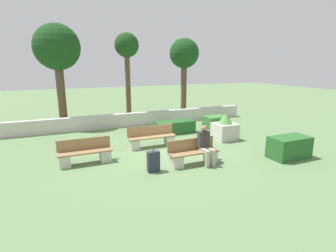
{
  "coord_description": "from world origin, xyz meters",
  "views": [
    {
      "loc": [
        -4.05,
        -8.91,
        3.33
      ],
      "look_at": [
        0.03,
        0.5,
        0.9
      ],
      "focal_mm": 28.0,
      "sensor_mm": 36.0,
      "label": 1
    }
  ],
  "objects_px": {
    "person_seated_man": "(205,143)",
    "tree_leftmost": "(57,49)",
    "bench_right_side": "(85,154)",
    "tree_center_left": "(127,50)",
    "bench_left_side": "(152,139)",
    "suitcase": "(153,162)",
    "bench_front": "(193,155)",
    "planter_corner_left": "(225,128)",
    "tree_center_right": "(184,56)"
  },
  "relations": [
    {
      "from": "bench_front",
      "to": "planter_corner_left",
      "type": "xyz_separation_m",
      "value": [
        2.75,
        2.08,
        0.19
      ]
    },
    {
      "from": "bench_left_side",
      "to": "bench_right_side",
      "type": "distance_m",
      "value": 2.88
    },
    {
      "from": "bench_front",
      "to": "tree_center_right",
      "type": "xyz_separation_m",
      "value": [
        3.49,
        7.7,
        3.51
      ]
    },
    {
      "from": "bench_left_side",
      "to": "tree_center_right",
      "type": "bearing_deg",
      "value": 63.23
    },
    {
      "from": "suitcase",
      "to": "person_seated_man",
      "type": "bearing_deg",
      "value": -1.46
    },
    {
      "from": "bench_front",
      "to": "tree_leftmost",
      "type": "bearing_deg",
      "value": 115.75
    },
    {
      "from": "person_seated_man",
      "to": "bench_front",
      "type": "bearing_deg",
      "value": 159.41
    },
    {
      "from": "bench_front",
      "to": "person_seated_man",
      "type": "bearing_deg",
      "value": -20.59
    },
    {
      "from": "person_seated_man",
      "to": "tree_center_left",
      "type": "distance_m",
      "value": 8.42
    },
    {
      "from": "planter_corner_left",
      "to": "bench_right_side",
      "type": "bearing_deg",
      "value": -174.66
    },
    {
      "from": "planter_corner_left",
      "to": "tree_leftmost",
      "type": "distance_m",
      "value": 9.49
    },
    {
      "from": "person_seated_man",
      "to": "suitcase",
      "type": "distance_m",
      "value": 1.9
    },
    {
      "from": "planter_corner_left",
      "to": "suitcase",
      "type": "height_order",
      "value": "planter_corner_left"
    },
    {
      "from": "tree_leftmost",
      "to": "tree_center_left",
      "type": "xyz_separation_m",
      "value": [
        3.62,
        -0.36,
        0.01
      ]
    },
    {
      "from": "bench_left_side",
      "to": "suitcase",
      "type": "relative_size",
      "value": 2.27
    },
    {
      "from": "tree_center_right",
      "to": "tree_leftmost",
      "type": "bearing_deg",
      "value": 178.34
    },
    {
      "from": "bench_left_side",
      "to": "bench_right_side",
      "type": "bearing_deg",
      "value": -151.37
    },
    {
      "from": "suitcase",
      "to": "tree_leftmost",
      "type": "bearing_deg",
      "value": 106.21
    },
    {
      "from": "bench_front",
      "to": "bench_right_side",
      "type": "distance_m",
      "value": 3.7
    },
    {
      "from": "tree_leftmost",
      "to": "tree_center_right",
      "type": "xyz_separation_m",
      "value": [
        7.31,
        -0.21,
        -0.25
      ]
    },
    {
      "from": "person_seated_man",
      "to": "planter_corner_left",
      "type": "xyz_separation_m",
      "value": [
        2.38,
        2.21,
        -0.21
      ]
    },
    {
      "from": "person_seated_man",
      "to": "bench_right_side",
      "type": "bearing_deg",
      "value": 156.37
    },
    {
      "from": "bench_right_side",
      "to": "tree_leftmost",
      "type": "height_order",
      "value": "tree_leftmost"
    },
    {
      "from": "bench_right_side",
      "to": "tree_leftmost",
      "type": "bearing_deg",
      "value": 103.41
    },
    {
      "from": "bench_right_side",
      "to": "tree_center_left",
      "type": "relative_size",
      "value": 0.35
    },
    {
      "from": "person_seated_man",
      "to": "planter_corner_left",
      "type": "relative_size",
      "value": 1.09
    },
    {
      "from": "suitcase",
      "to": "tree_leftmost",
      "type": "xyz_separation_m",
      "value": [
        -2.33,
        8.01,
        3.75
      ]
    },
    {
      "from": "person_seated_man",
      "to": "tree_leftmost",
      "type": "distance_m",
      "value": 9.68
    },
    {
      "from": "bench_front",
      "to": "suitcase",
      "type": "relative_size",
      "value": 2.01
    },
    {
      "from": "person_seated_man",
      "to": "suitcase",
      "type": "height_order",
      "value": "person_seated_man"
    },
    {
      "from": "tree_leftmost",
      "to": "tree_center_right",
      "type": "relative_size",
      "value": 1.1
    },
    {
      "from": "tree_leftmost",
      "to": "tree_center_left",
      "type": "distance_m",
      "value": 3.64
    },
    {
      "from": "bench_right_side",
      "to": "planter_corner_left",
      "type": "bearing_deg",
      "value": 14.85
    },
    {
      "from": "bench_right_side",
      "to": "person_seated_man",
      "type": "bearing_deg",
      "value": -14.12
    },
    {
      "from": "bench_front",
      "to": "bench_left_side",
      "type": "distance_m",
      "value": 2.46
    },
    {
      "from": "tree_leftmost",
      "to": "tree_center_right",
      "type": "height_order",
      "value": "tree_leftmost"
    },
    {
      "from": "bench_front",
      "to": "suitcase",
      "type": "xyz_separation_m",
      "value": [
        -1.49,
        -0.09,
        0.02
      ]
    },
    {
      "from": "suitcase",
      "to": "tree_leftmost",
      "type": "height_order",
      "value": "tree_leftmost"
    },
    {
      "from": "bench_left_side",
      "to": "tree_center_right",
      "type": "relative_size",
      "value": 0.4
    },
    {
      "from": "bench_right_side",
      "to": "tree_center_left",
      "type": "xyz_separation_m",
      "value": [
        3.19,
        6.06,
        3.77
      ]
    },
    {
      "from": "bench_right_side",
      "to": "planter_corner_left",
      "type": "xyz_separation_m",
      "value": [
        6.13,
        0.57,
        0.19
      ]
    },
    {
      "from": "bench_left_side",
      "to": "tree_center_right",
      "type": "height_order",
      "value": "tree_center_right"
    },
    {
      "from": "bench_right_side",
      "to": "person_seated_man",
      "type": "height_order",
      "value": "person_seated_man"
    },
    {
      "from": "planter_corner_left",
      "to": "tree_center_right",
      "type": "bearing_deg",
      "value": 82.48
    },
    {
      "from": "planter_corner_left",
      "to": "tree_center_left",
      "type": "relative_size",
      "value": 0.24
    },
    {
      "from": "bench_right_side",
      "to": "tree_center_left",
      "type": "distance_m",
      "value": 7.81
    },
    {
      "from": "person_seated_man",
      "to": "tree_leftmost",
      "type": "height_order",
      "value": "tree_leftmost"
    },
    {
      "from": "bench_left_side",
      "to": "tree_center_left",
      "type": "height_order",
      "value": "tree_center_left"
    },
    {
      "from": "tree_leftmost",
      "to": "tree_center_left",
      "type": "bearing_deg",
      "value": -5.65
    },
    {
      "from": "bench_left_side",
      "to": "person_seated_man",
      "type": "relative_size",
      "value": 1.5
    }
  ]
}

